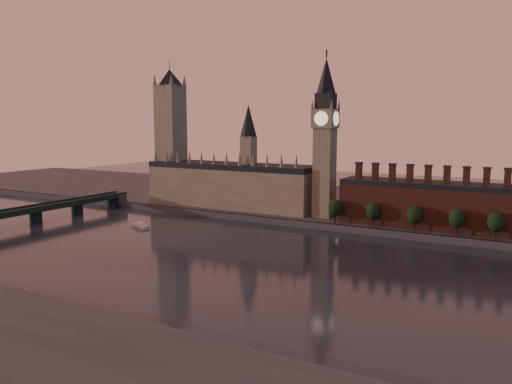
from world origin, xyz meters
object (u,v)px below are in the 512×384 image
at_px(victoria_tower, 171,131).
at_px(westminster_bridge, 8,217).
at_px(river_boat, 140,225).
at_px(big_ben, 325,136).

relative_size(victoria_tower, westminster_bridge, 0.54).
bearing_deg(river_boat, big_ben, 55.28).
bearing_deg(river_boat, victoria_tower, 133.86).
bearing_deg(victoria_tower, westminster_bridge, -106.56).
height_order(victoria_tower, river_boat, victoria_tower).
bearing_deg(westminster_bridge, big_ben, 34.33).
xyz_separation_m(westminster_bridge, river_boat, (69.44, 42.90, -6.26)).
bearing_deg(big_ben, victoria_tower, 177.80).
height_order(big_ben, river_boat, big_ben).
bearing_deg(victoria_tower, big_ben, -2.20).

